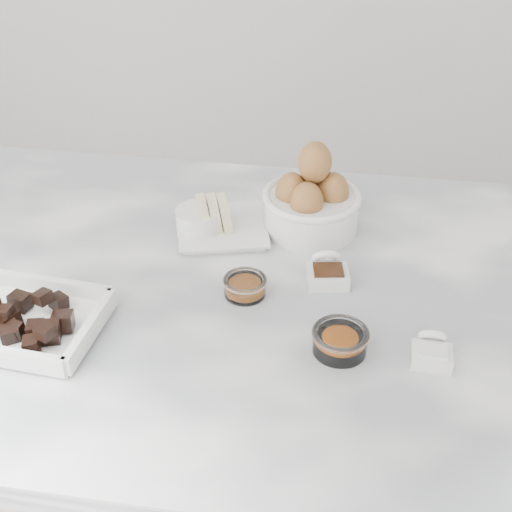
{
  "coord_description": "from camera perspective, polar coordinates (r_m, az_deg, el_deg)",
  "views": [
    {
      "loc": [
        0.16,
        -0.85,
        1.6
      ],
      "look_at": [
        0.02,
        0.03,
        0.98
      ],
      "focal_mm": 50.0,
      "sensor_mm": 36.0,
      "label": 1
    }
  ],
  "objects": [
    {
      "name": "egg_bowl",
      "position": [
        1.2,
        4.47,
        4.39
      ],
      "size": [
        0.17,
        0.17,
        0.16
      ],
      "color": "white",
      "rests_on": "marble_slab"
    },
    {
      "name": "chocolate_dish",
      "position": [
        1.05,
        -18.21,
        -4.61
      ],
      "size": [
        0.23,
        0.18,
        0.06
      ],
      "color": "white",
      "rests_on": "marble_slab"
    },
    {
      "name": "zest_bowl",
      "position": [
        0.97,
        6.74,
        -6.68
      ],
      "size": [
        0.08,
        0.08,
        0.03
      ],
      "color": "white",
      "rests_on": "marble_slab"
    },
    {
      "name": "salt_spoon",
      "position": [
        0.99,
        13.89,
        -7.39
      ],
      "size": [
        0.05,
        0.07,
        0.04
      ],
      "color": "white",
      "rests_on": "marble_slab"
    },
    {
      "name": "sugar_ramekin",
      "position": [
        1.2,
        -4.57,
        2.84
      ],
      "size": [
        0.08,
        0.08,
        0.05
      ],
      "color": "white",
      "rests_on": "marble_slab"
    },
    {
      "name": "cabinet",
      "position": [
        1.44,
        -1.03,
        -18.27
      ],
      "size": [
        1.1,
        0.7,
        0.9
      ],
      "primitive_type": "cube",
      "color": "beige",
      "rests_on": "ground"
    },
    {
      "name": "vanilla_spoon",
      "position": [
        1.1,
        5.74,
        -1.24
      ],
      "size": [
        0.07,
        0.08,
        0.05
      ],
      "color": "white",
      "rests_on": "marble_slab"
    },
    {
      "name": "honey_bowl",
      "position": [
        1.07,
        -0.89,
        -2.41
      ],
      "size": [
        0.07,
        0.07,
        0.03
      ],
      "color": "white",
      "rests_on": "marble_slab"
    },
    {
      "name": "marble_slab",
      "position": [
        1.1,
        -1.28,
        -3.36
      ],
      "size": [
        1.2,
        0.8,
        0.04
      ],
      "primitive_type": "cube",
      "color": "white",
      "rests_on": "cabinet"
    },
    {
      "name": "butter_plate",
      "position": [
        1.21,
        -2.8,
        2.78
      ],
      "size": [
        0.18,
        0.18,
        0.06
      ],
      "color": "white",
      "rests_on": "marble_slab"
    }
  ]
}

